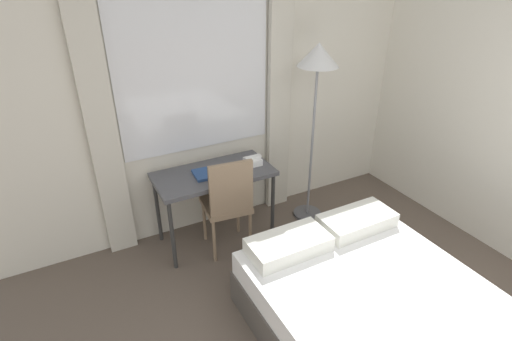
{
  "coord_description": "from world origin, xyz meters",
  "views": [
    {
      "loc": [
        -1.57,
        -0.37,
        2.43
      ],
      "look_at": [
        -0.2,
        2.21,
        0.88
      ],
      "focal_mm": 28.0,
      "sensor_mm": 36.0,
      "label": 1
    }
  ],
  "objects_px": {
    "telephone": "(253,161)",
    "desk": "(214,179)",
    "desk_chair": "(228,201)",
    "standing_lamp": "(317,72)",
    "book": "(207,173)",
    "bed": "(389,328)"
  },
  "relations": [
    {
      "from": "desk_chair",
      "to": "telephone",
      "type": "xyz_separation_m",
      "value": [
        0.35,
        0.2,
        0.22
      ]
    },
    {
      "from": "desk",
      "to": "desk_chair",
      "type": "relative_size",
      "value": 1.1
    },
    {
      "from": "standing_lamp",
      "to": "telephone",
      "type": "distance_m",
      "value": 0.99
    },
    {
      "from": "desk_chair",
      "to": "desk",
      "type": "bearing_deg",
      "value": 104.44
    },
    {
      "from": "desk",
      "to": "book",
      "type": "xyz_separation_m",
      "value": [
        -0.07,
        -0.02,
        0.08
      ]
    },
    {
      "from": "telephone",
      "to": "desk",
      "type": "bearing_deg",
      "value": 176.03
    },
    {
      "from": "standing_lamp",
      "to": "book",
      "type": "xyz_separation_m",
      "value": [
        -1.08,
        0.07,
        -0.79
      ]
    },
    {
      "from": "desk",
      "to": "desk_chair",
      "type": "distance_m",
      "value": 0.26
    },
    {
      "from": "bed",
      "to": "standing_lamp",
      "type": "height_order",
      "value": "standing_lamp"
    },
    {
      "from": "bed",
      "to": "book",
      "type": "height_order",
      "value": "book"
    },
    {
      "from": "desk",
      "to": "standing_lamp",
      "type": "bearing_deg",
      "value": -4.75
    },
    {
      "from": "desk",
      "to": "telephone",
      "type": "bearing_deg",
      "value": -3.97
    },
    {
      "from": "bed",
      "to": "standing_lamp",
      "type": "distance_m",
      "value": 2.17
    },
    {
      "from": "desk_chair",
      "to": "standing_lamp",
      "type": "xyz_separation_m",
      "value": [
        0.98,
        0.15,
        0.99
      ]
    },
    {
      "from": "standing_lamp",
      "to": "book",
      "type": "relative_size",
      "value": 7.17
    },
    {
      "from": "book",
      "to": "bed",
      "type": "bearing_deg",
      "value": -71.59
    },
    {
      "from": "desk_chair",
      "to": "standing_lamp",
      "type": "relative_size",
      "value": 0.54
    },
    {
      "from": "bed",
      "to": "standing_lamp",
      "type": "bearing_deg",
      "value": 73.41
    },
    {
      "from": "bed",
      "to": "telephone",
      "type": "xyz_separation_m",
      "value": [
        -0.13,
        1.73,
        0.52
      ]
    },
    {
      "from": "desk_chair",
      "to": "standing_lamp",
      "type": "height_order",
      "value": "standing_lamp"
    },
    {
      "from": "desk",
      "to": "book",
      "type": "height_order",
      "value": "book"
    },
    {
      "from": "book",
      "to": "desk",
      "type": "bearing_deg",
      "value": 13.22
    }
  ]
}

